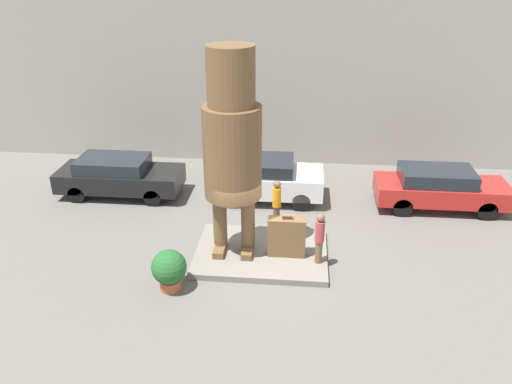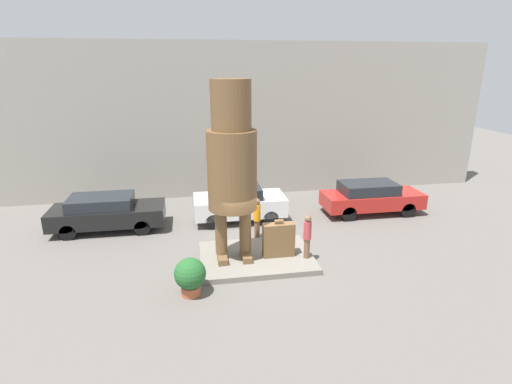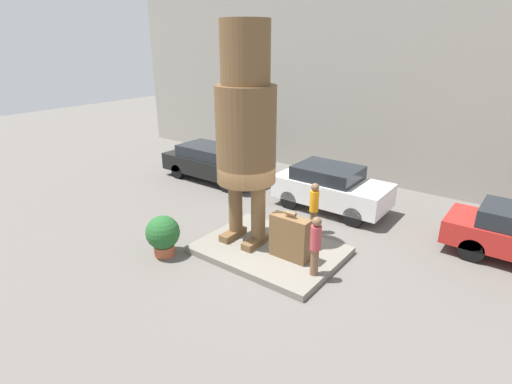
{
  "view_description": "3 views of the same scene",
  "coord_description": "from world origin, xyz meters",
  "px_view_note": "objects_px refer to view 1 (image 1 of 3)",
  "views": [
    {
      "loc": [
        1.06,
        -12.9,
        8.36
      ],
      "look_at": [
        -0.14,
        -0.19,
        2.24
      ],
      "focal_mm": 35.0,
      "sensor_mm": 36.0,
      "label": 1
    },
    {
      "loc": [
        -2.2,
        -12.73,
        6.66
      ],
      "look_at": [
        -0.04,
        -0.14,
        2.6
      ],
      "focal_mm": 28.0,
      "sensor_mm": 36.0,
      "label": 2
    },
    {
      "loc": [
        5.81,
        -8.36,
        5.8
      ],
      "look_at": [
        -0.29,
        -0.29,
        1.91
      ],
      "focal_mm": 28.0,
      "sensor_mm": 36.0,
      "label": 3
    }
  ],
  "objects_px": {
    "statue_figure": "(232,139)",
    "worker_hivis": "(277,202)",
    "giant_suitcase": "(287,237)",
    "tourist": "(320,236)",
    "planter_pot": "(169,269)",
    "parked_car_black": "(119,175)",
    "parked_car_red": "(440,188)",
    "parked_car_white": "(267,178)"
  },
  "relations": [
    {
      "from": "parked_car_black",
      "to": "parked_car_red",
      "type": "height_order",
      "value": "parked_car_red"
    },
    {
      "from": "tourist",
      "to": "parked_car_red",
      "type": "height_order",
      "value": "tourist"
    },
    {
      "from": "giant_suitcase",
      "to": "parked_car_red",
      "type": "bearing_deg",
      "value": 36.5
    },
    {
      "from": "statue_figure",
      "to": "planter_pot",
      "type": "bearing_deg",
      "value": -129.12
    },
    {
      "from": "parked_car_black",
      "to": "worker_hivis",
      "type": "relative_size",
      "value": 2.75
    },
    {
      "from": "tourist",
      "to": "parked_car_white",
      "type": "bearing_deg",
      "value": 112.45
    },
    {
      "from": "parked_car_black",
      "to": "planter_pot",
      "type": "relative_size",
      "value": 3.87
    },
    {
      "from": "parked_car_white",
      "to": "parked_car_red",
      "type": "height_order",
      "value": "parked_car_white"
    },
    {
      "from": "giant_suitcase",
      "to": "tourist",
      "type": "xyz_separation_m",
      "value": [
        0.95,
        -0.32,
        0.26
      ]
    },
    {
      "from": "statue_figure",
      "to": "planter_pot",
      "type": "xyz_separation_m",
      "value": [
        -1.53,
        -1.88,
        -3.1
      ]
    },
    {
      "from": "planter_pot",
      "to": "tourist",
      "type": "bearing_deg",
      "value": 19.35
    },
    {
      "from": "worker_hivis",
      "to": "planter_pot",
      "type": "bearing_deg",
      "value": -125.42
    },
    {
      "from": "giant_suitcase",
      "to": "planter_pot",
      "type": "relative_size",
      "value": 1.15
    },
    {
      "from": "giant_suitcase",
      "to": "statue_figure",
      "type": "bearing_deg",
      "value": 175.36
    },
    {
      "from": "parked_car_black",
      "to": "statue_figure",
      "type": "bearing_deg",
      "value": -37.84
    },
    {
      "from": "parked_car_red",
      "to": "parked_car_white",
      "type": "bearing_deg",
      "value": 178.42
    },
    {
      "from": "planter_pot",
      "to": "parked_car_white",
      "type": "bearing_deg",
      "value": 69.2
    },
    {
      "from": "tourist",
      "to": "planter_pot",
      "type": "bearing_deg",
      "value": -160.65
    },
    {
      "from": "giant_suitcase",
      "to": "parked_car_red",
      "type": "xyz_separation_m",
      "value": [
        5.32,
        3.94,
        0.01
      ]
    },
    {
      "from": "tourist",
      "to": "planter_pot",
      "type": "height_order",
      "value": "tourist"
    },
    {
      "from": "parked_car_white",
      "to": "worker_hivis",
      "type": "relative_size",
      "value": 2.39
    },
    {
      "from": "parked_car_black",
      "to": "worker_hivis",
      "type": "xyz_separation_m",
      "value": [
        6.08,
        -1.9,
        0.12
      ]
    },
    {
      "from": "tourist",
      "to": "parked_car_white",
      "type": "distance_m",
      "value": 4.8
    },
    {
      "from": "statue_figure",
      "to": "giant_suitcase",
      "type": "bearing_deg",
      "value": -4.64
    },
    {
      "from": "parked_car_white",
      "to": "worker_hivis",
      "type": "bearing_deg",
      "value": -77.17
    },
    {
      "from": "statue_figure",
      "to": "worker_hivis",
      "type": "relative_size",
      "value": 3.62
    },
    {
      "from": "worker_hivis",
      "to": "parked_car_black",
      "type": "bearing_deg",
      "value": 162.63
    },
    {
      "from": "parked_car_black",
      "to": "parked_car_red",
      "type": "bearing_deg",
      "value": -0.03
    },
    {
      "from": "parked_car_red",
      "to": "planter_pot",
      "type": "relative_size",
      "value": 3.86
    },
    {
      "from": "giant_suitcase",
      "to": "worker_hivis",
      "type": "distance_m",
      "value": 2.09
    },
    {
      "from": "worker_hivis",
      "to": "tourist",
      "type": "bearing_deg",
      "value": -60.09
    },
    {
      "from": "parked_car_red",
      "to": "parked_car_black",
      "type": "bearing_deg",
      "value": 179.97
    },
    {
      "from": "parked_car_black",
      "to": "parked_car_white",
      "type": "distance_m",
      "value": 5.61
    },
    {
      "from": "giant_suitcase",
      "to": "worker_hivis",
      "type": "height_order",
      "value": "worker_hivis"
    },
    {
      "from": "statue_figure",
      "to": "tourist",
      "type": "relative_size",
      "value": 3.82
    },
    {
      "from": "statue_figure",
      "to": "giant_suitcase",
      "type": "xyz_separation_m",
      "value": [
        1.58,
        -0.13,
        -2.95
      ]
    },
    {
      "from": "parked_car_white",
      "to": "parked_car_red",
      "type": "distance_m",
      "value": 6.21
    },
    {
      "from": "parked_car_black",
      "to": "parked_car_red",
      "type": "relative_size",
      "value": 1.0
    },
    {
      "from": "tourist",
      "to": "worker_hivis",
      "type": "bearing_deg",
      "value": 119.91
    },
    {
      "from": "giant_suitcase",
      "to": "parked_car_white",
      "type": "relative_size",
      "value": 0.34
    },
    {
      "from": "planter_pot",
      "to": "worker_hivis",
      "type": "distance_m",
      "value": 4.66
    },
    {
      "from": "worker_hivis",
      "to": "statue_figure",
      "type": "bearing_deg",
      "value": -121.43
    }
  ]
}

